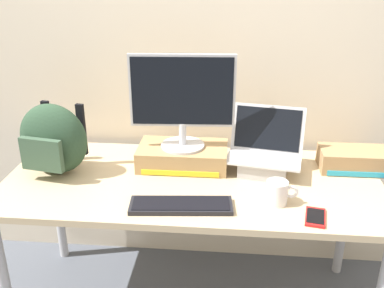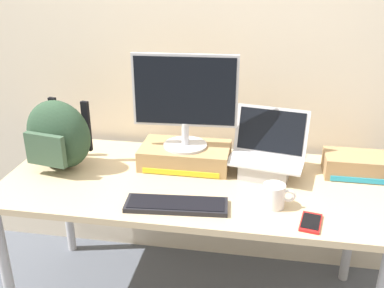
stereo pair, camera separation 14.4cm
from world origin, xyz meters
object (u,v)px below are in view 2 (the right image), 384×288
Objects in this scene: cell_phone at (311,222)px; external_keyboard at (176,205)px; toner_box_yellow at (185,156)px; messenger_backpack at (58,135)px; toner_box_cyan at (359,165)px; desktop_monitor at (185,99)px; coffee_mug at (274,196)px; plush_toy at (67,140)px; open_laptop at (266,161)px.

external_keyboard is at bearing -172.71° from cell_phone.
messenger_backpack reaches higher than toner_box_yellow.
cell_phone is at bearing -118.33° from toner_box_cyan.
cell_phone is at bearing -8.23° from external_keyboard.
toner_box_yellow is 0.88× the size of desktop_monitor.
coffee_mug is at bearing -137.65° from toner_box_cyan.
external_keyboard is 0.86m from plush_toy.
plush_toy is 0.27× the size of toner_box_cyan.
open_laptop is (0.39, -0.03, 0.02)m from toner_box_yellow.
coffee_mug reaches higher than cell_phone.
desktop_monitor is 0.52m from external_keyboard.
desktop_monitor is at bearing 143.20° from coffee_mug.
cell_phone is at bearing -23.19° from plush_toy.
open_laptop reaches higher than toner_box_yellow.
open_laptop is at bearing -172.09° from toner_box_cyan.
open_laptop is 2.85× the size of coffee_mug.
open_laptop is 1.05× the size of messenger_backpack.
external_keyboard is at bearing -35.52° from plush_toy.
desktop_monitor is 0.61m from coffee_mug.
toner_box_cyan is (0.39, 0.36, -0.00)m from coffee_mug.
plush_toy reaches higher than cell_phone.
plush_toy is at bearing 171.40° from toner_box_yellow.
messenger_backpack is (-0.98, -0.10, 0.10)m from open_laptop.
toner_box_cyan is (0.82, 0.03, -0.29)m from desktop_monitor.
coffee_mug is at bearing -0.95° from messenger_backpack.
open_laptop is 1.18× the size of toner_box_cyan.
coffee_mug is at bearing -36.88° from toner_box_yellow.
messenger_backpack is (-0.59, -0.13, 0.12)m from toner_box_yellow.
desktop_monitor is (0.00, -0.00, 0.29)m from toner_box_yellow.
toner_box_cyan is at bearing -2.63° from plush_toy.
cell_phone is at bearing -55.81° from open_laptop.
desktop_monitor is at bearing 153.86° from cell_phone.
external_keyboard is 1.20× the size of messenger_backpack.
cell_phone is (0.14, -0.11, -0.04)m from coffee_mug.
desktop_monitor reaches higher than open_laptop.
toner_box_yellow is 4.92× the size of plush_toy.
desktop_monitor is at bearing -8.69° from plush_toy.
plush_toy reaches higher than external_keyboard.
coffee_mug is 0.88× the size of cell_phone.
open_laptop is 0.52m from external_keyboard.
toner_box_cyan is at bearing 72.28° from cell_phone.
messenger_backpack reaches higher than external_keyboard.
desktop_monitor is at bearing -85.19° from toner_box_yellow.
toner_box_yellow is 0.67m from plush_toy.
cell_phone is 1.34m from plush_toy.
coffee_mug reaches higher than plush_toy.
toner_box_yellow and coffee_mug have the same top height.
toner_box_yellow is 2.86× the size of cell_phone.
toner_box_cyan is at bearing 2.23° from toner_box_yellow.
toner_box_cyan is (1.41, 0.16, -0.12)m from messenger_backpack.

